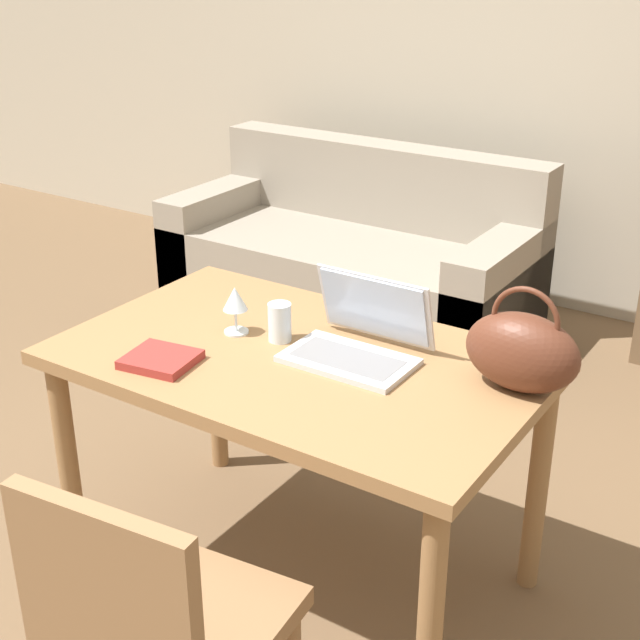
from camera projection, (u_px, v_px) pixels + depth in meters
name	position (u px, v px, depth m)	size (l,w,h in m)	color
wall_back	(586.00, 34.00, 4.12)	(10.00, 0.06, 2.70)	#BCB29E
dining_table	(299.00, 385.00, 2.45)	(1.30, 0.80, 0.74)	olive
chair	(154.00, 626.00, 1.84)	(0.48, 0.48, 0.86)	olive
couch	(353.00, 260.00, 4.43)	(1.78, 0.83, 0.82)	gray
laptop	(361.00, 335.00, 2.40)	(0.34, 0.28, 0.21)	silver
drinking_glass	(280.00, 322.00, 2.48)	(0.07, 0.07, 0.11)	silver
wine_glass	(235.00, 301.00, 2.51)	(0.07, 0.07, 0.14)	silver
handbag	(522.00, 351.00, 2.20)	(0.29, 0.16, 0.28)	#592D1E
book	(161.00, 359.00, 2.36)	(0.20, 0.19, 0.02)	maroon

